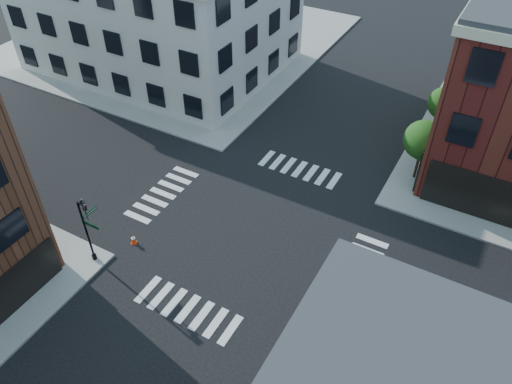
{
  "coord_description": "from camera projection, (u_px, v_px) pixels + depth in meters",
  "views": [
    {
      "loc": [
        11.15,
        -19.37,
        22.3
      ],
      "look_at": [
        -0.1,
        0.71,
        2.5
      ],
      "focal_mm": 35.0,
      "sensor_mm": 36.0,
      "label": 1
    }
  ],
  "objects": [
    {
      "name": "sidewalk_nw",
      "position": [
        178.0,
        39.0,
        53.11
      ],
      "size": [
        30.0,
        30.0,
        0.15
      ],
      "primitive_type": "cube",
      "color": "gray",
      "rests_on": "ground"
    },
    {
      "name": "traffic_cone",
      "position": [
        133.0,
        239.0,
        30.36
      ],
      "size": [
        0.45,
        0.45,
        0.63
      ],
      "rotation": [
        0.0,
        0.0,
        0.38
      ],
      "color": "#F33C0A",
      "rests_on": "ground"
    },
    {
      "name": "signal_pole",
      "position": [
        87.0,
        225.0,
        27.7
      ],
      "size": [
        1.29,
        1.24,
        4.6
      ],
      "color": "black",
      "rests_on": "ground"
    },
    {
      "name": "tree_near",
      "position": [
        424.0,
        142.0,
        33.22
      ],
      "size": [
        2.69,
        2.69,
        4.49
      ],
      "color": "black",
      "rests_on": "ground"
    },
    {
      "name": "tree_far",
      "position": [
        444.0,
        105.0,
        37.38
      ],
      "size": [
        2.43,
        2.43,
        4.07
      ],
      "color": "black",
      "rests_on": "ground"
    },
    {
      "name": "ground",
      "position": [
        252.0,
        229.0,
        31.49
      ],
      "size": [
        120.0,
        120.0,
        0.0
      ],
      "primitive_type": "plane",
      "color": "black",
      "rests_on": "ground"
    },
    {
      "name": "box_truck",
      "position": [
        407.0,
        312.0,
        24.55
      ],
      "size": [
        7.75,
        2.92,
        3.44
      ],
      "rotation": [
        0.0,
        0.0,
        -0.09
      ],
      "color": "silver",
      "rests_on": "ground"
    },
    {
      "name": "building_nw",
      "position": [
        157.0,
        6.0,
        45.52
      ],
      "size": [
        22.0,
        16.0,
        11.0
      ],
      "primitive_type": "cube",
      "color": "silver",
      "rests_on": "ground"
    }
  ]
}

